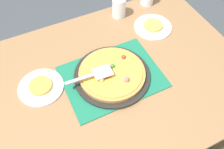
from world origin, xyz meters
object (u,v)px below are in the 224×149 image
object	(u,v)px
pizza	(112,73)
pizza_server	(93,75)
pizza_pan	(112,75)
served_slice_left	(153,25)
plate_near_left	(153,27)
cup_near	(119,8)
plate_far_right	(41,87)
served_slice_right	(40,86)

from	to	relation	value
pizza	pizza_server	xyz separation A→B (m)	(-0.10, 0.01, 0.04)
pizza_pan	pizza_server	world-z (taller)	pizza_server
pizza	served_slice_left	xyz separation A→B (m)	(0.37, 0.22, -0.02)
pizza	plate_near_left	distance (m)	0.43
served_slice_left	cup_near	bearing A→B (deg)	125.47
plate_far_right	served_slice_right	world-z (taller)	served_slice_right
plate_far_right	served_slice_left	distance (m)	0.72
plate_near_left	served_slice_right	bearing A→B (deg)	-169.81
served_slice_left	served_slice_right	xyz separation A→B (m)	(-0.71, -0.13, 0.00)
served_slice_left	pizza	bearing A→B (deg)	-149.58
pizza_pan	pizza_server	distance (m)	0.11
pizza_pan	pizza	size ratio (longest dim) A/B	1.15
served_slice_left	served_slice_right	size ratio (longest dim) A/B	1.00
served_slice_right	pizza_server	world-z (taller)	pizza_server
pizza	cup_near	xyz separation A→B (m)	(0.24, 0.41, 0.03)
plate_near_left	served_slice_left	world-z (taller)	served_slice_left
cup_near	served_slice_left	bearing A→B (deg)	-54.53
cup_near	pizza_server	size ratio (longest dim) A/B	0.52
pizza_pan	pizza	xyz separation A→B (m)	(-0.00, -0.00, 0.02)
served_slice_left	served_slice_right	world-z (taller)	same
pizza_pan	pizza	distance (m)	0.02
served_slice_right	pizza_server	distance (m)	0.26
cup_near	pizza_server	world-z (taller)	cup_near
cup_near	pizza	bearing A→B (deg)	-120.88
pizza	pizza_pan	bearing A→B (deg)	70.25
served_slice_left	cup_near	world-z (taller)	cup_near
pizza_pan	plate_far_right	world-z (taller)	pizza_pan
pizza_pan	pizza	bearing A→B (deg)	-109.75
pizza	cup_near	bearing A→B (deg)	59.12
plate_far_right	cup_near	size ratio (longest dim) A/B	1.83
pizza	plate_near_left	xyz separation A→B (m)	(0.37, 0.22, -0.03)
plate_far_right	plate_near_left	bearing A→B (deg)	10.19
pizza	plate_far_right	size ratio (longest dim) A/B	1.50
served_slice_right	pizza_pan	bearing A→B (deg)	-15.05
pizza	served_slice_left	size ratio (longest dim) A/B	3.00
pizza_server	served_slice_right	bearing A→B (deg)	160.40
plate_far_right	pizza_server	distance (m)	0.26
pizza	served_slice_right	xyz separation A→B (m)	(-0.34, 0.09, -0.02)
plate_near_left	served_slice_right	world-z (taller)	served_slice_right
plate_near_left	plate_far_right	bearing A→B (deg)	-169.81
pizza_server	plate_near_left	bearing A→B (deg)	24.41
pizza_pan	pizza_server	size ratio (longest dim) A/B	1.64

